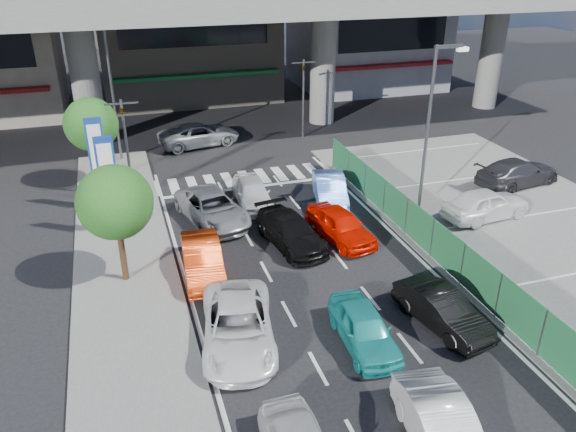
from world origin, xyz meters
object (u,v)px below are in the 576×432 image
object	(u,v)px
signboard_near	(107,173)
sedan_white_mid_left	(238,326)
sedan_white_front_mid	(252,193)
parked_sedan_white	(486,204)
sedan_black_mid	(291,231)
taxi_orange_right	(340,225)
street_lamp_left	(114,82)
crossing_wagon_silver	(199,135)
street_lamp_right	(432,118)
wagon_silver_front_left	(212,208)
parked_sedan_dgrey	(518,172)
signboard_far	(97,152)
kei_truck_front_right	(330,189)
taxi_teal_mid	(364,328)
hatch_white_back_mid	(444,432)
traffic_cone	(403,219)
traffic_light_right	(303,79)
traffic_light_left	(124,125)
hatch_black_mid_right	(442,310)
taxi_orange_left	(203,260)
tree_far	(91,125)
tree_near	(115,203)

from	to	relation	value
signboard_near	sedan_white_mid_left	distance (m)	9.98
sedan_white_front_mid	parked_sedan_white	world-z (taller)	parked_sedan_white
sedan_black_mid	taxi_orange_right	xyz separation A→B (m)	(2.24, -0.19, 0.04)
street_lamp_left	taxi_orange_right	xyz separation A→B (m)	(8.63, -13.33, -4.08)
crossing_wagon_silver	street_lamp_right	bearing A→B (deg)	-157.31
wagon_silver_front_left	parked_sedan_dgrey	distance (m)	16.56
signboard_near	sedan_white_mid_left	bearing A→B (deg)	-68.62
signboard_far	kei_truck_front_right	xyz separation A→B (m)	(10.93, -2.44, -2.37)
signboard_far	taxi_teal_mid	world-z (taller)	signboard_far
street_lamp_left	parked_sedan_dgrey	world-z (taller)	street_lamp_left
signboard_far	hatch_white_back_mid	world-z (taller)	signboard_far
crossing_wagon_silver	parked_sedan_dgrey	size ratio (longest dim) A/B	1.05
street_lamp_right	sedan_white_front_mid	distance (m)	9.33
sedan_black_mid	wagon_silver_front_left	bearing A→B (deg)	121.89
hatch_white_back_mid	traffic_cone	bearing A→B (deg)	74.08
traffic_light_right	taxi_orange_right	xyz separation A→B (m)	(-3.20, -14.33, -3.25)
traffic_light_left	sedan_white_front_mid	world-z (taller)	traffic_light_left
hatch_black_mid_right	signboard_near	bearing A→B (deg)	124.06
taxi_orange_left	sedan_black_mid	bearing A→B (deg)	21.80
tree_far	hatch_white_back_mid	world-z (taller)	tree_far
traffic_light_left	traffic_light_right	world-z (taller)	same
sedan_white_mid_left	taxi_teal_mid	xyz separation A→B (m)	(3.90, -1.28, -0.05)
sedan_white_mid_left	hatch_black_mid_right	world-z (taller)	sedan_white_mid_left
signboard_far	crossing_wagon_silver	world-z (taller)	signboard_far
hatch_black_mid_right	sedan_white_front_mid	world-z (taller)	sedan_white_front_mid
sedan_black_mid	parked_sedan_white	world-z (taller)	parked_sedan_white
street_lamp_left	tree_near	world-z (taller)	street_lamp_left
hatch_black_mid_right	kei_truck_front_right	world-z (taller)	kei_truck_front_right
traffic_light_left	taxi_orange_right	xyz separation A→B (m)	(8.50, -7.33, -3.25)
taxi_orange_left	crossing_wagon_silver	world-z (taller)	crossing_wagon_silver
traffic_light_right	signboard_far	distance (m)	15.38
traffic_light_right	sedan_white_front_mid	world-z (taller)	traffic_light_right
street_lamp_right	traffic_light_left	bearing A→B (deg)	155.84
traffic_light_right	sedan_black_mid	xyz separation A→B (m)	(-5.44, -14.14, -3.29)
traffic_light_right	signboard_near	size ratio (longest dim) A/B	1.11
hatch_black_mid_right	taxi_orange_right	xyz separation A→B (m)	(-0.91, 6.88, 0.05)
tree_far	street_lamp_left	bearing A→B (deg)	67.16
tree_near	sedan_white_front_mid	xyz separation A→B (m)	(6.48, 5.34, -2.70)
traffic_light_left	tree_near	world-z (taller)	traffic_light_left
tree_near	traffic_light_left	bearing A→B (deg)	84.29
street_lamp_right	sedan_white_mid_left	world-z (taller)	street_lamp_right
hatch_black_mid_right	crossing_wagon_silver	xyz separation A→B (m)	(-4.68, 21.63, 0.09)
taxi_orange_right	wagon_silver_front_left	xyz separation A→B (m)	(-5.08, 3.48, 0.00)
traffic_light_right	wagon_silver_front_left	xyz separation A→B (m)	(-8.27, -10.85, -3.25)
taxi_orange_left	kei_truck_front_right	world-z (taller)	same
signboard_far	taxi_teal_mid	xyz separation A→B (m)	(7.84, -13.31, -2.42)
tree_near	hatch_white_back_mid	world-z (taller)	tree_near
sedan_white_mid_left	kei_truck_front_right	distance (m)	11.87
street_lamp_right	taxi_orange_right	distance (m)	6.49
hatch_white_back_mid	parked_sedan_white	size ratio (longest dim) A/B	0.96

